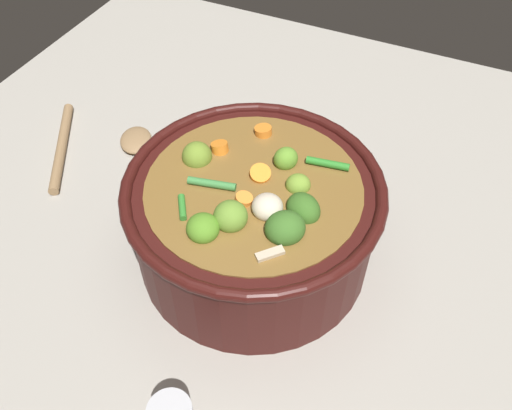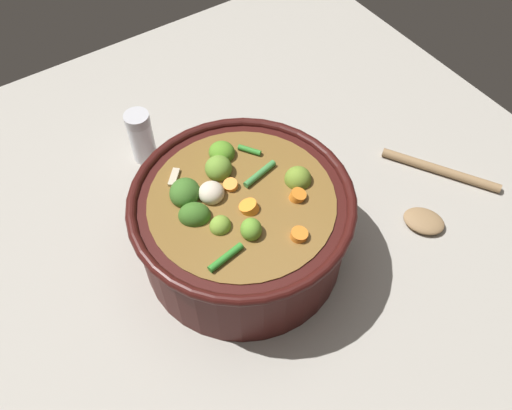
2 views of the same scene
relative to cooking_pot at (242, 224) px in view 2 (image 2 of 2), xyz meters
The scene contains 4 objects.
ground_plane 0.07m from the cooking_pot, 149.63° to the right, with size 1.10×1.10×0.00m, color #9E998E.
cooking_pot is the anchor object (origin of this frame).
wooden_spoon 0.31m from the cooking_pot, 106.27° to the right, with size 0.18×0.19×0.02m.
salt_shaker 0.25m from the cooking_pot, ahead, with size 0.04×0.04×0.09m.
Camera 2 is at (-0.35, 0.21, 0.65)m, focal length 37.03 mm.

